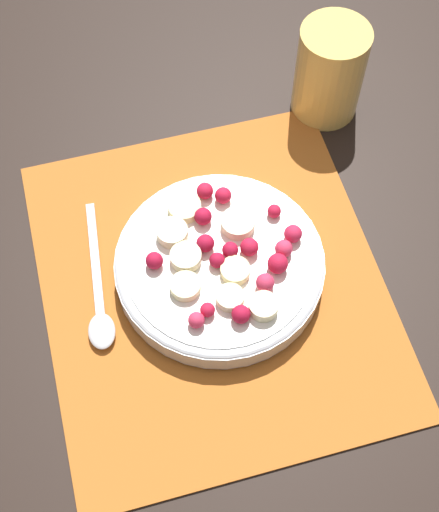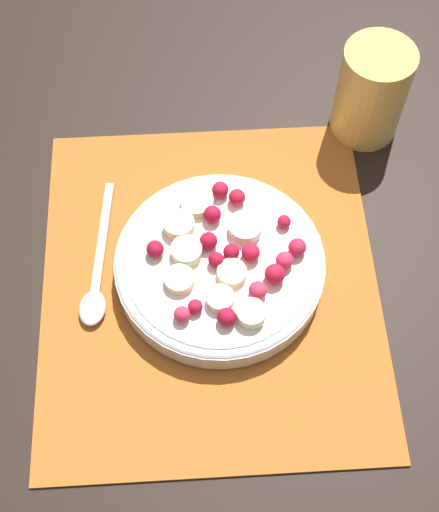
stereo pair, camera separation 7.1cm
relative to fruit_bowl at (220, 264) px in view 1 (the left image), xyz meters
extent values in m
plane|color=black|center=(0.01, -0.01, -0.02)|extent=(3.00, 3.00, 0.00)
cube|color=#B26023|center=(0.01, -0.01, -0.02)|extent=(0.39, 0.34, 0.01)
cylinder|color=silver|center=(0.00, 0.00, -0.01)|extent=(0.21, 0.21, 0.02)
torus|color=silver|center=(0.00, 0.00, 0.00)|extent=(0.21, 0.21, 0.01)
cylinder|color=white|center=(0.00, 0.00, 0.01)|extent=(0.19, 0.19, 0.00)
cylinder|color=beige|center=(-0.07, -0.02, 0.01)|extent=(0.05, 0.05, 0.01)
cylinder|color=#F4EAB7|center=(-0.03, 0.03, 0.02)|extent=(0.05, 0.05, 0.01)
cylinder|color=#F4EAB7|center=(-0.01, -0.03, 0.02)|extent=(0.04, 0.04, 0.01)
cylinder|color=beige|center=(0.02, 0.01, 0.01)|extent=(0.04, 0.04, 0.01)
cylinder|color=beige|center=(0.02, -0.04, 0.01)|extent=(0.03, 0.03, 0.01)
cylinder|color=#F4EAB7|center=(0.05, 0.00, 0.02)|extent=(0.03, 0.03, 0.01)
cylinder|color=#F4EAB7|center=(-0.04, -0.04, 0.02)|extent=(0.04, 0.04, 0.01)
cylinder|color=#F4EAB7|center=(0.06, 0.03, 0.02)|extent=(0.03, 0.03, 0.01)
sphere|color=#B21433|center=(-0.02, -0.01, 0.02)|extent=(0.02, 0.02, 0.02)
sphere|color=red|center=(0.00, 0.03, 0.02)|extent=(0.02, 0.02, 0.02)
sphere|color=#DB3356|center=(0.01, 0.06, 0.02)|extent=(0.02, 0.02, 0.02)
sphere|color=#B21433|center=(0.00, 0.00, 0.02)|extent=(0.02, 0.02, 0.02)
sphere|color=#B21433|center=(-0.01, -0.06, 0.02)|extent=(0.02, 0.02, 0.02)
sphere|color=#B21433|center=(0.00, 0.01, 0.02)|extent=(0.02, 0.02, 0.02)
sphere|color=red|center=(0.03, 0.05, 0.02)|extent=(0.02, 0.02, 0.02)
sphere|color=#B21433|center=(-0.05, 0.00, 0.02)|extent=(0.02, 0.02, 0.02)
sphere|color=#DB3356|center=(0.06, -0.04, 0.02)|extent=(0.02, 0.02, 0.02)
sphere|color=red|center=(-0.07, 0.02, 0.02)|extent=(0.02, 0.02, 0.02)
sphere|color=red|center=(-0.04, 0.07, 0.02)|extent=(0.01, 0.01, 0.01)
sphere|color=#D12347|center=(0.00, 0.08, 0.02)|extent=(0.02, 0.02, 0.02)
sphere|color=#B21433|center=(0.07, 0.00, 0.02)|extent=(0.02, 0.02, 0.02)
sphere|color=red|center=(-0.08, 0.00, 0.02)|extent=(0.02, 0.02, 0.02)
sphere|color=#DB3356|center=(0.04, 0.03, 0.02)|extent=(0.02, 0.02, 0.02)
sphere|color=red|center=(0.05, -0.03, 0.02)|extent=(0.01, 0.01, 0.01)
cube|color=silver|center=(-0.05, -0.12, -0.02)|extent=(0.13, 0.02, 0.00)
ellipsoid|color=silver|center=(0.04, -0.13, -0.01)|extent=(0.04, 0.03, 0.01)
cylinder|color=#F4CC66|center=(-0.19, 0.18, 0.03)|extent=(0.08, 0.08, 0.12)
camera|label=1|loc=(0.33, -0.09, 0.63)|focal=50.00mm
camera|label=2|loc=(0.34, -0.02, 0.63)|focal=50.00mm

